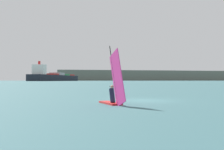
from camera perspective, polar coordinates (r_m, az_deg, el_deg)
The scene contains 4 objects.
ground_plane at distance 20.85m, azimuth 6.83°, elevation -5.55°, with size 4000.00×4000.00×0.00m, color #386066.
windsurfer at distance 17.11m, azimuth 0.31°, elevation -3.44°, with size 1.01×3.79×4.07m.
cargo_ship at distance 518.05m, azimuth -12.28°, elevation -0.44°, with size 106.44×167.12×34.14m.
distant_headland at distance 1147.43m, azimuth 16.98°, elevation -0.31°, with size 1102.33×389.01×34.07m, color #60665B.
Camera 1 is at (-8.02, -19.18, 1.61)m, focal length 41.81 mm.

